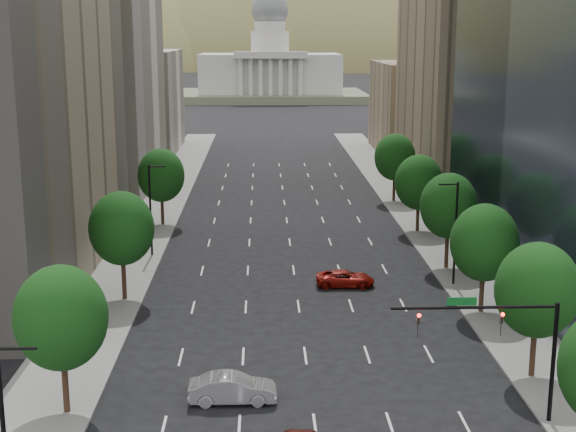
{
  "coord_description": "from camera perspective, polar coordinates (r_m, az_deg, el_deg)",
  "views": [
    {
      "loc": [
        -2.82,
        -10.7,
        21.18
      ],
      "look_at": [
        -0.93,
        47.09,
        8.0
      ],
      "focal_mm": 50.44,
      "sensor_mm": 36.0,
      "label": 1
    }
  ],
  "objects": [
    {
      "name": "car_red_far",
      "position": [
        69.23,
        4.05,
        -4.41
      ],
      "size": [
        5.02,
        2.39,
        1.38
      ],
      "primitive_type": "imported",
      "rotation": [
        0.0,
        0.0,
        1.55
      ],
      "color": "maroon",
      "rests_on": "ground"
    },
    {
      "name": "tree_left_0",
      "position": [
        46.76,
        -15.71,
        -6.93
      ],
      "size": [
        5.2,
        5.2,
        8.75
      ],
      "color": "#382316",
      "rests_on": "ground"
    },
    {
      "name": "tree_right_3",
      "position": [
        74.27,
        11.26,
        0.71
      ],
      "size": [
        5.2,
        5.2,
        8.89
      ],
      "color": "#382316",
      "rests_on": "ground"
    },
    {
      "name": "midrise_cream_left",
      "position": [
        115.9,
        -13.14,
        10.69
      ],
      "size": [
        14.0,
        30.0,
        35.0
      ],
      "primitive_type": "cube",
      "color": "beige",
      "rests_on": "ground"
    },
    {
      "name": "parking_tan_right",
      "position": [
        114.31,
        12.39,
        9.45
      ],
      "size": [
        14.0,
        30.0,
        30.0
      ],
      "primitive_type": "cube",
      "color": "#8C7759",
      "rests_on": "ground"
    },
    {
      "name": "tree_right_5",
      "position": [
        103.26,
        7.54,
        4.13
      ],
      "size": [
        5.2,
        5.2,
        8.75
      ],
      "color": "#382316",
      "rests_on": "ground"
    },
    {
      "name": "tree_right_4",
      "position": [
        87.77,
        9.21,
        2.36
      ],
      "size": [
        5.2,
        5.2,
        8.46
      ],
      "color": "#382316",
      "rests_on": "ground"
    },
    {
      "name": "tree_left_1",
      "position": [
        65.48,
        -11.65,
        -0.87
      ],
      "size": [
        5.2,
        5.2,
        8.97
      ],
      "color": "#382316",
      "rests_on": "ground"
    },
    {
      "name": "foothills",
      "position": [
        614.08,
        1.65,
        7.32
      ],
      "size": [
        720.0,
        413.0,
        263.0
      ],
      "color": "olive",
      "rests_on": "ground"
    },
    {
      "name": "car_silver",
      "position": [
        48.39,
        -3.93,
        -12.04
      ],
      "size": [
        5.15,
        1.85,
        1.69
      ],
      "primitive_type": "imported",
      "rotation": [
        0.0,
        0.0,
        1.58
      ],
      "color": "#9E9EA3",
      "rests_on": "ground"
    },
    {
      "name": "tree_left_2",
      "position": [
        90.74,
        -8.93,
        2.84
      ],
      "size": [
        5.2,
        5.2,
        8.68
      ],
      "color": "#382316",
      "rests_on": "ground"
    },
    {
      "name": "tree_right_2",
      "position": [
        63.02,
        13.68,
        -1.84
      ],
      "size": [
        5.2,
        5.2,
        8.61
      ],
      "color": "#382316",
      "rests_on": "ground"
    },
    {
      "name": "filler_left",
      "position": [
        148.87,
        -10.54,
        7.93
      ],
      "size": [
        14.0,
        26.0,
        18.0
      ],
      "primitive_type": "cube",
      "color": "beige",
      "rests_on": "ground"
    },
    {
      "name": "sidewalk_left",
      "position": [
        74.87,
        -11.57,
        -3.8
      ],
      "size": [
        6.0,
        200.0,
        0.15
      ],
      "primitive_type": "cube",
      "color": "slate",
      "rests_on": "ground"
    },
    {
      "name": "tree_right_1",
      "position": [
        51.98,
        17.17,
        -5.02
      ],
      "size": [
        5.2,
        5.2,
        8.75
      ],
      "color": "#382316",
      "rests_on": "ground"
    },
    {
      "name": "streetlight_ln",
      "position": [
        78.17,
        -9.64,
        0.59
      ],
      "size": [
        1.7,
        0.2,
        9.0
      ],
      "color": "black",
      "rests_on": "ground"
    },
    {
      "name": "filler_right",
      "position": [
        146.96,
        9.13,
        7.53
      ],
      "size": [
        14.0,
        26.0,
        16.0
      ],
      "primitive_type": "cube",
      "color": "#8C7759",
      "rests_on": "ground"
    },
    {
      "name": "traffic_signal",
      "position": [
        45.72,
        15.39,
        -8.13
      ],
      "size": [
        9.12,
        0.4,
        7.38
      ],
      "color": "black",
      "rests_on": "ground"
    },
    {
      "name": "sidewalk_right",
      "position": [
        76.02,
        12.17,
        -3.58
      ],
      "size": [
        6.0,
        200.0,
        0.15
      ],
      "primitive_type": "cube",
      "color": "slate",
      "rests_on": "ground"
    },
    {
      "name": "streetlight_rn",
      "position": [
        69.63,
        11.69,
        -1.0
      ],
      "size": [
        1.7,
        0.2,
        9.0
      ],
      "color": "black",
      "rests_on": "ground"
    },
    {
      "name": "capitol",
      "position": [
        260.73,
        -1.27,
        10.06
      ],
      "size": [
        60.0,
        40.0,
        35.2
      ],
      "color": "#596647",
      "rests_on": "ground"
    }
  ]
}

